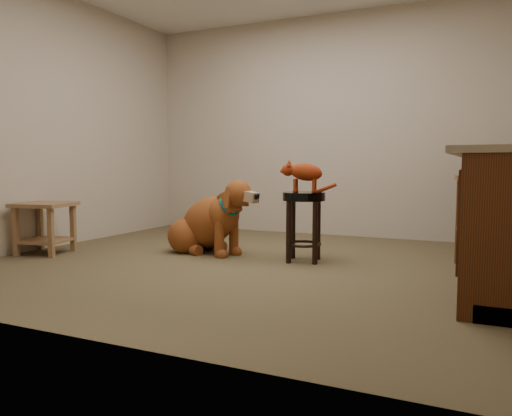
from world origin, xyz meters
The scene contains 8 objects.
floor centered at (0.00, 0.00, 0.00)m, with size 4.50×4.00×0.01m, color brown.
room_shell centered at (0.00, 0.00, 1.68)m, with size 4.54×4.04×2.62m.
cabinet_run centered at (1.94, 0.30, 0.44)m, with size 0.70×2.56×0.94m.
padded_stool centered at (0.34, 0.30, 0.43)m, with size 0.37×0.37×0.60m.
wood_stool centered at (1.74, 0.62, 0.39)m, with size 0.45×0.45×0.76m.
side_table centered at (-2.00, -0.38, 0.32)m, with size 0.56×0.56×0.49m.
golden_retriever centered at (-0.61, 0.31, 0.28)m, with size 1.13×0.69×0.75m.
tabby_kitten centered at (0.33, 0.29, 0.77)m, with size 0.46×0.25×0.31m.
Camera 1 is at (1.78, -3.77, 0.84)m, focal length 35.00 mm.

